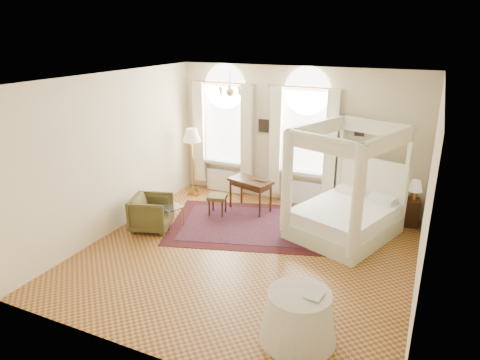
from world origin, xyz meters
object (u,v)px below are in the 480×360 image
object	(u,v)px
writing_desk	(250,184)
armchair	(151,213)
coffee_table	(168,207)
nightstand	(409,212)
floor_lamp	(192,139)
side_table	(298,316)
stool	(217,198)
canopy_bed	(344,212)

from	to	relation	value
writing_desk	armchair	size ratio (longest dim) A/B	1.37
armchair	coffee_table	bearing A→B (deg)	-44.77
nightstand	floor_lamp	xyz separation A→B (m)	(-5.21, -0.39, 1.20)
nightstand	side_table	distance (m)	4.70
nightstand	floor_lamp	distance (m)	5.36
stool	coffee_table	bearing A→B (deg)	-128.81
writing_desk	side_table	xyz separation A→B (m)	(2.38, -3.88, -0.29)
writing_desk	nightstand	bearing A→B (deg)	11.16
nightstand	coffee_table	distance (m)	5.27
canopy_bed	floor_lamp	world-z (taller)	canopy_bed
armchair	side_table	xyz separation A→B (m)	(3.90, -2.05, -0.01)
stool	nightstand	bearing A→B (deg)	16.86
armchair	coffee_table	xyz separation A→B (m)	(0.19, 0.36, 0.03)
nightstand	writing_desk	world-z (taller)	writing_desk
canopy_bed	floor_lamp	distance (m)	4.20
stool	armchair	world-z (taller)	armchair
writing_desk	canopy_bed	bearing A→B (deg)	-10.58
writing_desk	coffee_table	distance (m)	1.99
canopy_bed	armchair	distance (m)	4.06
canopy_bed	side_table	size ratio (longest dim) A/B	2.39
canopy_bed	stool	size ratio (longest dim) A/B	5.26
writing_desk	coffee_table	bearing A→B (deg)	-132.23
coffee_table	floor_lamp	world-z (taller)	floor_lamp
stool	side_table	xyz separation A→B (m)	(2.98, -3.33, -0.04)
canopy_bed	coffee_table	xyz separation A→B (m)	(-3.62, -1.04, -0.12)
canopy_bed	side_table	bearing A→B (deg)	-88.54
armchair	coffee_table	world-z (taller)	armchair
stool	side_table	distance (m)	4.47
coffee_table	side_table	world-z (taller)	side_table
stool	armchair	distance (m)	1.58
stool	armchair	size ratio (longest dim) A/B	0.59
canopy_bed	nightstand	size ratio (longest dim) A/B	4.27
coffee_table	canopy_bed	bearing A→B (deg)	15.95
side_table	armchair	bearing A→B (deg)	152.24
side_table	nightstand	bearing A→B (deg)	76.45
nightstand	armchair	xyz separation A→B (m)	(-5.00, -2.51, 0.07)
writing_desk	side_table	bearing A→B (deg)	-58.45
armchair	writing_desk	bearing A→B (deg)	-56.94
coffee_table	side_table	bearing A→B (deg)	-33.07
stool	side_table	size ratio (longest dim) A/B	0.45
armchair	floor_lamp	world-z (taller)	floor_lamp
canopy_bed	stool	xyz separation A→B (m)	(-2.89, -0.12, -0.13)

